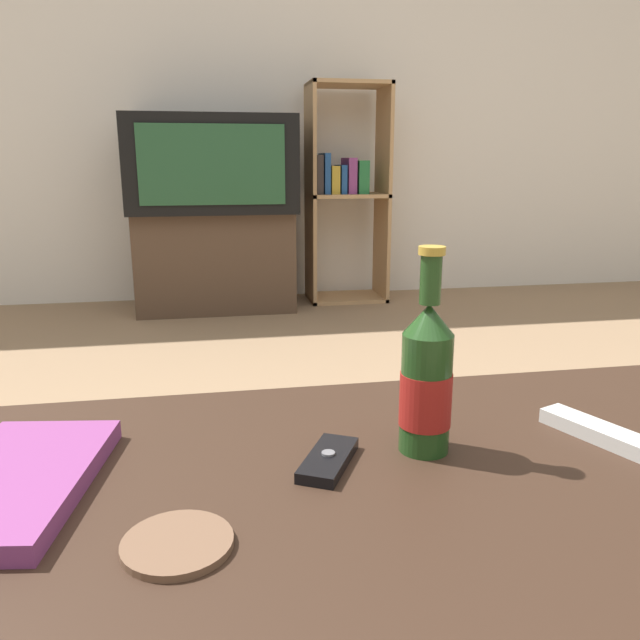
{
  "coord_description": "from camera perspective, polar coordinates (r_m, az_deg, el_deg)",
  "views": [
    {
      "loc": [
        -0.17,
        -0.64,
        0.78
      ],
      "look_at": [
        0.02,
        0.36,
        0.52
      ],
      "focal_mm": 35.0,
      "sensor_mm": 36.0,
      "label": 1
    }
  ],
  "objects": [
    {
      "name": "cell_phone",
      "position": [
        0.78,
        0.76,
        -12.64
      ],
      "size": [
        0.1,
        0.12,
        0.02
      ],
      "rotation": [
        0.0,
        0.0,
        -0.49
      ],
      "color": "black",
      "rests_on": "coffee_table"
    },
    {
      "name": "table_book",
      "position": [
        0.8,
        -26.05,
        -13.12
      ],
      "size": [
        0.2,
        0.3,
        0.02
      ],
      "rotation": [
        0.0,
        0.0,
        -0.15
      ],
      "color": "#7F3875",
      "rests_on": "coffee_table"
    },
    {
      "name": "coffee_table",
      "position": [
        0.78,
        3.73,
        -18.07
      ],
      "size": [
        1.31,
        0.63,
        0.42
      ],
      "color": "#332116",
      "rests_on": "ground_plane"
    },
    {
      "name": "remote_control",
      "position": [
        0.92,
        24.27,
        -9.39
      ],
      "size": [
        0.1,
        0.17,
        0.02
      ],
      "rotation": [
        0.0,
        0.0,
        0.38
      ],
      "color": "beige",
      "rests_on": "coffee_table"
    },
    {
      "name": "tv_stand",
      "position": [
        3.41,
        -9.54,
        5.4
      ],
      "size": [
        0.82,
        0.44,
        0.52
      ],
      "color": "#4C3828",
      "rests_on": "ground_plane"
    },
    {
      "name": "coaster",
      "position": [
        0.65,
        -12.9,
        -19.31
      ],
      "size": [
        0.11,
        0.11,
        0.01
      ],
      "color": "brown",
      "rests_on": "coffee_table"
    },
    {
      "name": "bookshelf",
      "position": [
        3.54,
        2.27,
        11.82
      ],
      "size": [
        0.43,
        0.3,
        1.19
      ],
      "color": "tan",
      "rests_on": "ground_plane"
    },
    {
      "name": "back_wall",
      "position": [
        3.7,
        -8.37,
        22.3
      ],
      "size": [
        8.0,
        0.05,
        2.6
      ],
      "color": "silver",
      "rests_on": "ground_plane"
    },
    {
      "name": "beer_bottle",
      "position": [
        0.79,
        9.69,
        -5.4
      ],
      "size": [
        0.07,
        0.07,
        0.26
      ],
      "color": "#1E4219",
      "rests_on": "coffee_table"
    },
    {
      "name": "television",
      "position": [
        3.36,
        -9.9,
        13.83
      ],
      "size": [
        0.84,
        0.57,
        0.48
      ],
      "color": "black",
      "rests_on": "tv_stand"
    }
  ]
}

